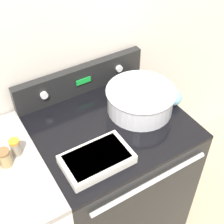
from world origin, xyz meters
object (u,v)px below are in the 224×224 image
Objects in this scene: ladle at (173,97)px; spice_jar_orange_cap at (15,147)px; casserole_dish at (97,159)px; spice_jar_brown_cap at (5,158)px; mixing_bowl at (140,99)px.

ladle is 3.04× the size of spice_jar_orange_cap.
spice_jar_brown_cap is (-0.36, 0.20, 0.03)m from casserole_dish.
spice_jar_orange_cap is 0.99× the size of spice_jar_brown_cap.
ladle is (0.19, -0.05, -0.03)m from mixing_bowl.
spice_jar_orange_cap is at bearing 141.33° from casserole_dish.
ladle is at bearing 14.44° from casserole_dish.
spice_jar_orange_cap is (-0.68, 0.04, -0.02)m from mixing_bowl.
spice_jar_orange_cap and spice_jar_brown_cap have the same top height.
ladle is (0.57, 0.15, 0.02)m from casserole_dish.
spice_jar_brown_cap reaches higher than casserole_dish.
casserole_dish is 0.38m from spice_jar_orange_cap.
casserole_dish is 0.59m from ladle.
casserole_dish is at bearing -152.33° from mixing_bowl.
casserole_dish is at bearing -38.67° from spice_jar_orange_cap.
mixing_bowl is at bearing 163.68° from ladle.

